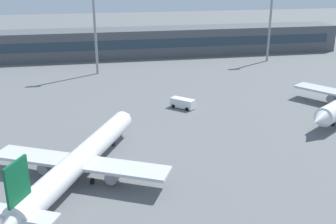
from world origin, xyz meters
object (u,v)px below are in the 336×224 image
at_px(airplane_near, 83,157).
at_px(floodlight_tower_west, 271,17).
at_px(service_van_white, 183,103).
at_px(floodlight_tower_east, 94,17).

bearing_deg(airplane_near, floodlight_tower_west, 48.73).
relative_size(service_van_white, floodlight_tower_west, 0.22).
bearing_deg(floodlight_tower_west, service_van_white, -132.98).
xyz_separation_m(floodlight_tower_west, floodlight_tower_east, (-53.61, -6.14, 1.81)).
xyz_separation_m(airplane_near, service_van_white, (20.64, 25.94, -1.72)).
bearing_deg(service_van_white, floodlight_tower_east, 117.07).
distance_m(airplane_near, floodlight_tower_east, 60.59).
xyz_separation_m(airplane_near, floodlight_tower_west, (57.29, 65.27, 10.92)).
height_order(service_van_white, floodlight_tower_east, floodlight_tower_east).
bearing_deg(airplane_near, service_van_white, 51.49).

